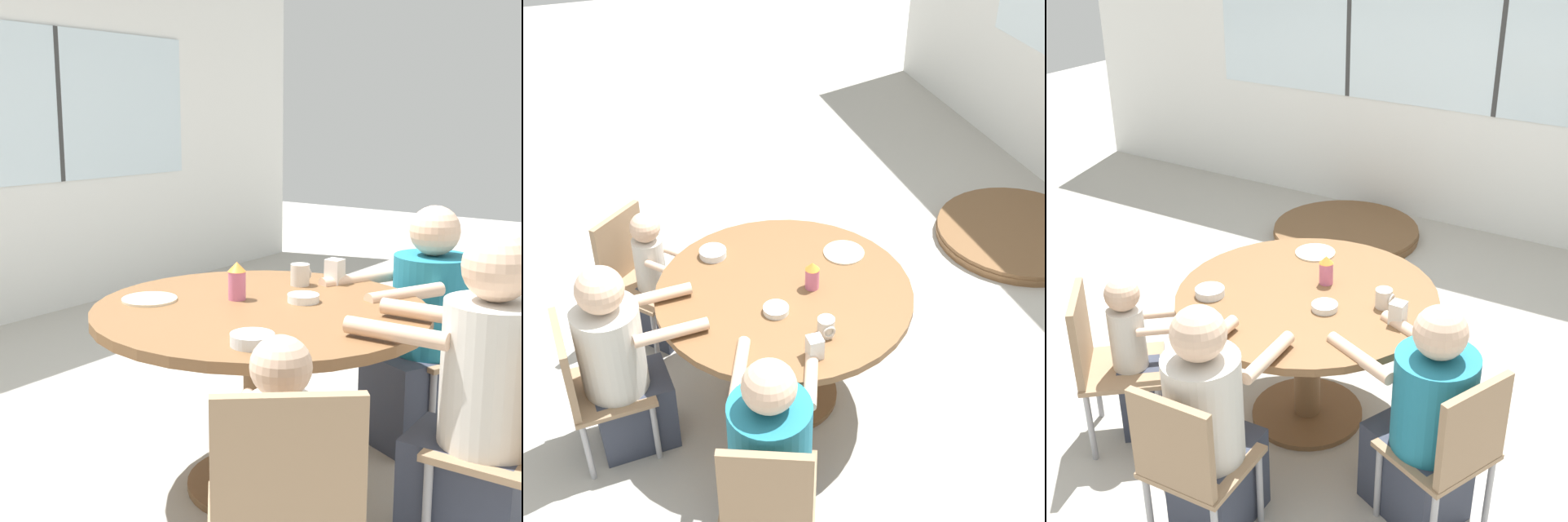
# 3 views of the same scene
# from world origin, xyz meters

# --- Properties ---
(ground_plane) EXTENTS (16.00, 16.00, 0.00)m
(ground_plane) POSITION_xyz_m (0.00, 0.00, 0.00)
(ground_plane) COLOR #B2ADA3
(dining_table) EXTENTS (1.32, 1.32, 0.76)m
(dining_table) POSITION_xyz_m (0.00, 0.00, 0.60)
(dining_table) COLOR brown
(dining_table) RESTS_ON ground_plane
(chair_for_man_blue_shirt) EXTENTS (0.52, 0.52, 0.84)m
(chair_for_man_blue_shirt) POSITION_xyz_m (0.95, -0.40, 0.50)
(chair_for_man_blue_shirt) COLOR #937556
(chair_for_man_blue_shirt) RESTS_ON ground_plane
(chair_for_toddler) EXTENTS (0.56, 0.56, 0.84)m
(chair_for_toddler) POSITION_xyz_m (-0.79, -0.67, 0.50)
(chair_for_toddler) COLOR #937556
(chair_for_toddler) RESTS_ON ground_plane
(person_woman_green_shirt) EXTENTS (0.37, 0.62, 1.14)m
(person_woman_green_shirt) POSITION_xyz_m (0.05, -0.86, 0.51)
(person_woman_green_shirt) COLOR #333847
(person_woman_green_shirt) RESTS_ON ground_plane
(person_man_blue_shirt) EXTENTS (0.72, 0.57, 1.10)m
(person_man_blue_shirt) POSITION_xyz_m (0.79, -0.33, 0.48)
(person_man_blue_shirt) COLOR #333847
(person_man_blue_shirt) RESTS_ON ground_plane
(person_toddler) EXTENTS (0.36, 0.34, 0.92)m
(person_toddler) POSITION_xyz_m (-0.67, -0.57, 0.45)
(person_toddler) COLOR #333847
(person_toddler) RESTS_ON ground_plane
(coffee_mug) EXTENTS (0.09, 0.08, 0.09)m
(coffee_mug) POSITION_xyz_m (0.39, 0.07, 0.80)
(coffee_mug) COLOR beige
(coffee_mug) RESTS_ON dining_table
(sippy_cup) EXTENTS (0.07, 0.07, 0.15)m
(sippy_cup) POSITION_xyz_m (0.03, 0.14, 0.84)
(sippy_cup) COLOR #CC668C
(sippy_cup) RESTS_ON dining_table
(milk_carton_small) EXTENTS (0.07, 0.07, 0.11)m
(milk_carton_small) POSITION_xyz_m (0.51, -0.03, 0.81)
(milk_carton_small) COLOR silver
(milk_carton_small) RESTS_ON dining_table
(bowl_white_shallow) EXTENTS (0.15, 0.15, 0.04)m
(bowl_white_shallow) POSITION_xyz_m (-0.40, -0.27, 0.78)
(bowl_white_shallow) COLOR silver
(bowl_white_shallow) RESTS_ON dining_table
(bowl_cereal) EXTENTS (0.13, 0.13, 0.03)m
(bowl_cereal) POSITION_xyz_m (0.16, -0.10, 0.77)
(bowl_cereal) COLOR white
(bowl_cereal) RESTS_ON dining_table
(plate_tortillas) EXTENTS (0.22, 0.22, 0.01)m
(plate_tortillas) POSITION_xyz_m (-0.20, 0.41, 0.76)
(plate_tortillas) COLOR beige
(plate_tortillas) RESTS_ON dining_table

